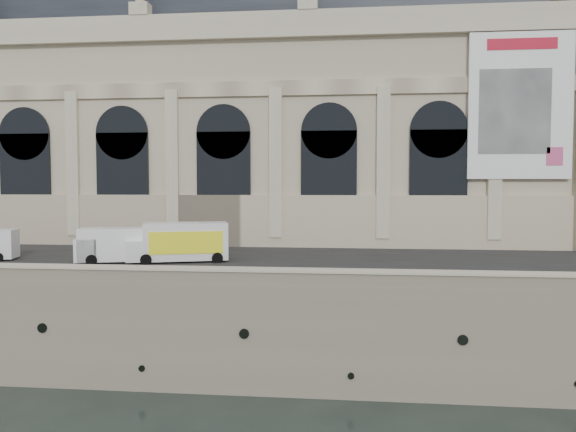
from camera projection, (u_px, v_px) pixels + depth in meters
ground at (210, 395)px, 32.01m from camera, size 260.00×260.00×0.00m
quay at (282, 260)px, 66.59m from camera, size 160.00×70.00×6.00m
street at (251, 258)px, 45.57m from camera, size 160.00×24.00×0.06m
parapet at (212, 278)px, 32.24m from camera, size 160.00×1.40×1.21m
museum at (224, 115)px, 62.18m from camera, size 69.00×18.70×29.10m
van_c at (114, 245)px, 42.74m from camera, size 6.41×3.84×2.68m
box_truck at (180, 242)px, 43.13m from camera, size 7.95×4.56×3.06m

